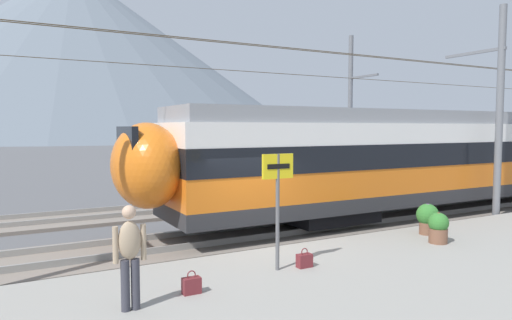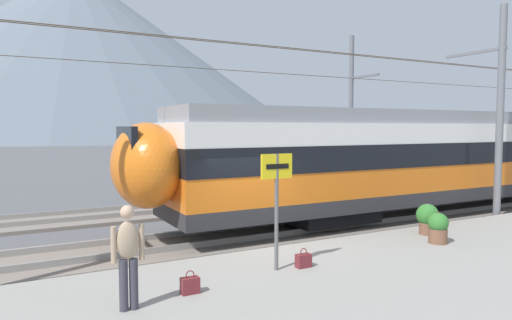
# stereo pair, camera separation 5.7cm
# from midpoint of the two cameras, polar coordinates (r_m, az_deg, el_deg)

# --- Properties ---
(ground_plane) EXTENTS (400.00, 400.00, 0.00)m
(ground_plane) POSITION_cam_midpoint_polar(r_m,az_deg,el_deg) (12.24, -0.55, -11.45)
(ground_plane) COLOR #565659
(platform_slab) EXTENTS (120.00, 7.45, 0.36)m
(platform_slab) POSITION_cam_midpoint_polar(r_m,az_deg,el_deg) (8.62, 14.62, -17.08)
(platform_slab) COLOR gray
(platform_slab) RESTS_ON ground
(track_near) EXTENTS (120.00, 3.00, 0.28)m
(track_near) POSITION_cam_midpoint_polar(r_m,az_deg,el_deg) (13.51, -3.55, -9.67)
(track_near) COLOR slate
(track_near) RESTS_ON ground
(track_far) EXTENTS (120.00, 3.00, 0.28)m
(track_far) POSITION_cam_midpoint_polar(r_m,az_deg,el_deg) (18.27, -10.55, -6.12)
(track_far) COLOR slate
(track_far) RESTS_ON ground
(train_near_platform) EXTENTS (28.86, 2.89, 4.27)m
(train_near_platform) POSITION_cam_midpoint_polar(r_m,az_deg,el_deg) (20.67, 26.17, 0.73)
(train_near_platform) COLOR #2D2D30
(train_near_platform) RESTS_ON track_near
(catenary_mast_mid) EXTENTS (42.19, 2.38, 7.36)m
(catenary_mast_mid) POSITION_cam_midpoint_polar(r_m,az_deg,el_deg) (17.79, 27.37, 5.60)
(catenary_mast_mid) COLOR slate
(catenary_mast_mid) RESTS_ON ground
(catenary_mast_far_side) EXTENTS (42.19, 2.17, 8.04)m
(catenary_mast_far_side) POSITION_cam_midpoint_polar(r_m,az_deg,el_deg) (24.72, 11.68, 6.04)
(catenary_mast_far_side) COLOR slate
(catenary_mast_far_side) RESTS_ON ground
(platform_sign) EXTENTS (0.70, 0.08, 2.38)m
(platform_sign) POSITION_cam_midpoint_polar(r_m,az_deg,el_deg) (9.34, 2.52, -3.15)
(platform_sign) COLOR #59595B
(platform_sign) RESTS_ON platform_slab
(passenger_walking) EXTENTS (0.53, 0.22, 1.69)m
(passenger_walking) POSITION_cam_midpoint_polar(r_m,az_deg,el_deg) (7.71, -15.53, -10.87)
(passenger_walking) COLOR #383842
(passenger_walking) RESTS_ON platform_slab
(handbag_beside_passenger) EXTENTS (0.32, 0.18, 0.41)m
(handbag_beside_passenger) POSITION_cam_midpoint_polar(r_m,az_deg,el_deg) (8.45, -8.17, -15.07)
(handbag_beside_passenger) COLOR maroon
(handbag_beside_passenger) RESTS_ON platform_slab
(handbag_near_sign) EXTENTS (0.32, 0.18, 0.41)m
(handbag_near_sign) POSITION_cam_midpoint_polar(r_m,az_deg,el_deg) (9.88, 5.83, -12.23)
(handbag_near_sign) COLOR maroon
(handbag_near_sign) RESTS_ON platform_slab
(potted_plant_platform_edge) EXTENTS (0.51, 0.51, 0.77)m
(potted_plant_platform_edge) POSITION_cam_midpoint_polar(r_m,az_deg,el_deg) (12.59, 21.48, -7.67)
(potted_plant_platform_edge) COLOR brown
(potted_plant_platform_edge) RESTS_ON platform_slab
(potted_plant_by_shelter) EXTENTS (0.60, 0.60, 0.84)m
(potted_plant_by_shelter) POSITION_cam_midpoint_polar(r_m,az_deg,el_deg) (13.48, 20.31, -6.59)
(potted_plant_by_shelter) COLOR brown
(potted_plant_by_shelter) RESTS_ON platform_slab
(mountain_central_peak) EXTENTS (151.82, 151.82, 54.91)m
(mountain_central_peak) POSITION_cam_midpoint_polar(r_m,az_deg,el_deg) (165.71, -21.41, 12.13)
(mountain_central_peak) COLOR slate
(mountain_central_peak) RESTS_ON ground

